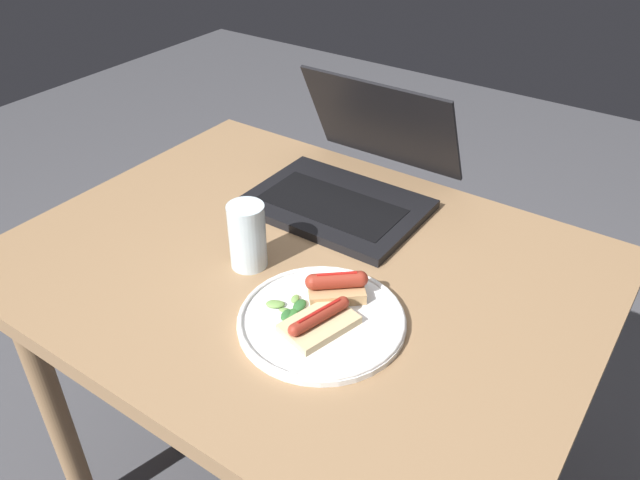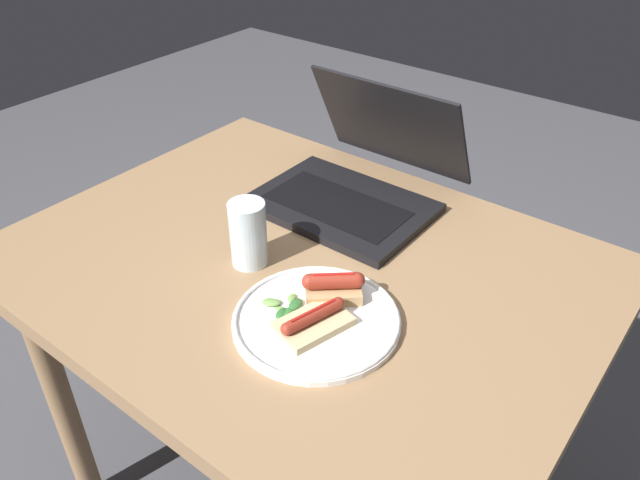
{
  "view_description": "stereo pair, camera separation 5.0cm",
  "coord_description": "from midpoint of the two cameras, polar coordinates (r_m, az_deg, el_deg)",
  "views": [
    {
      "loc": [
        0.56,
        -0.74,
        1.46
      ],
      "look_at": [
        0.04,
        0.01,
        0.83
      ],
      "focal_mm": 35.0,
      "sensor_mm": 36.0,
      "label": 1
    },
    {
      "loc": [
        0.6,
        -0.71,
        1.46
      ],
      "look_at": [
        0.04,
        0.01,
        0.83
      ],
      "focal_mm": 35.0,
      "sensor_mm": 36.0,
      "label": 2
    }
  ],
  "objects": [
    {
      "name": "desk",
      "position": [
        1.21,
        -0.55,
        -5.82
      ],
      "size": [
        1.06,
        0.81,
        0.77
      ],
      "color": "#93704C",
      "rests_on": "ground_plane"
    },
    {
      "name": "laptop",
      "position": [
        1.31,
        4.4,
        5.34
      ],
      "size": [
        0.35,
        0.36,
        0.23
      ],
      "color": "black",
      "rests_on": "desk"
    },
    {
      "name": "plate",
      "position": [
        1.01,
        1.11,
        -7.32
      ],
      "size": [
        0.27,
        0.27,
        0.02
      ],
      "color": "white",
      "rests_on": "desk"
    },
    {
      "name": "sausage_toast_left",
      "position": [
        0.99,
        0.85,
        -7.45
      ],
      "size": [
        0.1,
        0.13,
        0.04
      ],
      "rotation": [
        0.0,
        0.0,
        1.31
      ],
      "color": "#D6B784",
      "rests_on": "plate"
    },
    {
      "name": "sausage_toast_middle",
      "position": [
        1.04,
        2.63,
        -4.3
      ],
      "size": [
        0.11,
        0.1,
        0.05
      ],
      "rotation": [
        0.0,
        0.0,
        3.86
      ],
      "color": "tan",
      "rests_on": "plate"
    },
    {
      "name": "salad_pile",
      "position": [
        1.02,
        -1.92,
        -6.17
      ],
      "size": [
        0.07,
        0.07,
        0.01
      ],
      "color": "#709E4C",
      "rests_on": "plate"
    },
    {
      "name": "drinking_glass",
      "position": [
        1.11,
        -5.3,
        0.56
      ],
      "size": [
        0.07,
        0.07,
        0.12
      ],
      "color": "silver",
      "rests_on": "desk"
    }
  ]
}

